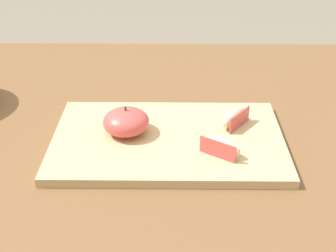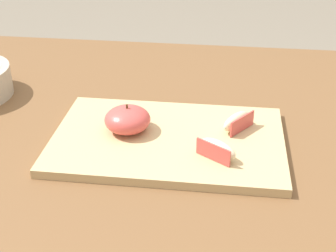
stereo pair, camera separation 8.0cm
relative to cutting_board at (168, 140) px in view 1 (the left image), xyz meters
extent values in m
cube|color=brown|center=(0.02, 0.06, -0.02)|extent=(1.44, 0.86, 0.03)
cube|color=tan|center=(0.00, 0.00, 0.00)|extent=(0.39, 0.25, 0.02)
ellipsoid|color=#D14C47|center=(-0.07, 0.01, 0.03)|extent=(0.08, 0.08, 0.04)
cylinder|color=#4C3319|center=(-0.07, 0.01, 0.05)|extent=(0.00, 0.00, 0.01)
ellipsoid|color=beige|center=(0.08, -0.05, 0.02)|extent=(0.07, 0.05, 0.03)
cube|color=#D14C47|center=(0.08, -0.06, 0.02)|extent=(0.05, 0.04, 0.03)
ellipsoid|color=beige|center=(0.11, 0.04, 0.02)|extent=(0.06, 0.07, 0.03)
cube|color=#D14C47|center=(0.12, 0.03, 0.02)|extent=(0.04, 0.05, 0.03)
camera|label=1|loc=(0.01, -0.70, 0.42)|focal=51.58mm
camera|label=2|loc=(0.09, -0.69, 0.42)|focal=51.58mm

